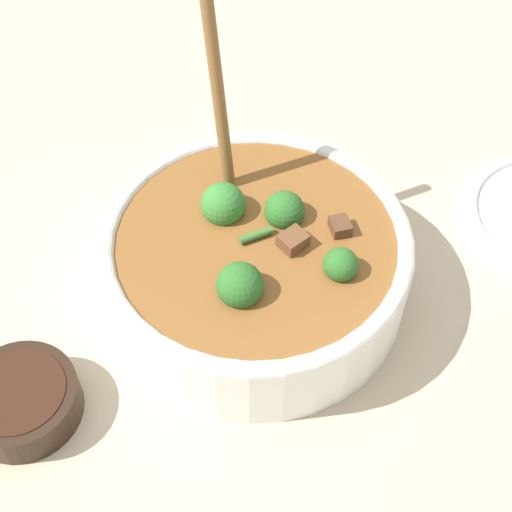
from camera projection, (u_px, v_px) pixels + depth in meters
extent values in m
plane|color=#C6B293|center=(256.00, 290.00, 0.71)|extent=(4.00, 4.00, 0.00)
cylinder|color=white|center=(256.00, 266.00, 0.68)|extent=(0.29, 0.29, 0.08)
torus|color=white|center=(256.00, 240.00, 0.65)|extent=(0.29, 0.29, 0.02)
cylinder|color=brown|center=(256.00, 256.00, 0.67)|extent=(0.27, 0.27, 0.05)
sphere|color=#2D6B28|center=(284.00, 211.00, 0.66)|extent=(0.04, 0.04, 0.04)
cylinder|color=#6B9956|center=(284.00, 230.00, 0.69)|extent=(0.01, 0.01, 0.02)
sphere|color=#2D6B28|center=(341.00, 265.00, 0.62)|extent=(0.03, 0.03, 0.03)
cylinder|color=#6B9956|center=(338.00, 280.00, 0.64)|extent=(0.01, 0.01, 0.01)
sphere|color=#2D6B28|center=(240.00, 285.00, 0.61)|extent=(0.04, 0.04, 0.04)
cylinder|color=#6B9956|center=(240.00, 305.00, 0.63)|extent=(0.01, 0.01, 0.02)
sphere|color=#387F33|center=(223.00, 204.00, 0.67)|extent=(0.04, 0.04, 0.04)
cylinder|color=#6B9956|center=(224.00, 226.00, 0.69)|extent=(0.01, 0.01, 0.02)
cube|color=brown|center=(340.00, 228.00, 0.65)|extent=(0.02, 0.02, 0.02)
cube|color=brown|center=(293.00, 242.00, 0.64)|extent=(0.03, 0.03, 0.02)
cylinder|color=#3D7533|center=(254.00, 236.00, 0.65)|extent=(0.03, 0.02, 0.01)
ellipsoid|color=brown|center=(230.00, 189.00, 0.70)|extent=(0.04, 0.03, 0.01)
cylinder|color=brown|center=(218.00, 95.00, 0.64)|extent=(0.03, 0.06, 0.20)
cylinder|color=black|center=(22.00, 401.00, 0.62)|extent=(0.10, 0.10, 0.03)
cylinder|color=#381E14|center=(18.00, 394.00, 0.61)|extent=(0.08, 0.08, 0.01)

